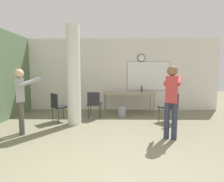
% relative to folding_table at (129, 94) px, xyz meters
% --- Properties ---
extents(wall_back, '(8.00, 0.15, 2.80)m').
position_rel_folding_table_xyz_m(wall_back, '(-0.42, 0.59, 0.68)').
color(wall_back, silver).
rests_on(wall_back, ground_plane).
extents(support_pillar, '(0.38, 0.38, 2.80)m').
position_rel_folding_table_xyz_m(support_pillar, '(-1.68, -1.41, 0.68)').
color(support_pillar, silver).
rests_on(support_pillar, ground_plane).
extents(folding_table, '(1.86, 0.74, 0.76)m').
position_rel_folding_table_xyz_m(folding_table, '(0.00, 0.00, 0.00)').
color(folding_table, tan).
rests_on(folding_table, ground_plane).
extents(bottle_on_table, '(0.06, 0.06, 0.25)m').
position_rel_folding_table_xyz_m(bottle_on_table, '(0.50, 0.17, 0.14)').
color(bottle_on_table, '#4C3319').
rests_on(bottle_on_table, folding_table).
extents(waste_bin, '(0.28, 0.28, 0.37)m').
position_rel_folding_table_xyz_m(waste_bin, '(-0.27, -0.61, -0.53)').
color(waste_bin, gray).
rests_on(waste_bin, ground_plane).
extents(chair_mid_room, '(0.61, 0.61, 0.87)m').
position_rel_folding_table_xyz_m(chair_mid_room, '(1.13, -1.25, -0.21)').
color(chair_mid_room, '#232328').
rests_on(chair_mid_room, ground_plane).
extents(chair_near_pillar, '(0.62, 0.62, 0.87)m').
position_rel_folding_table_xyz_m(chair_near_pillar, '(-2.22, -1.19, -0.21)').
color(chair_near_pillar, '#232328').
rests_on(chair_near_pillar, ground_plane).
extents(chair_table_left, '(0.47, 0.47, 0.87)m').
position_rel_folding_table_xyz_m(chair_table_left, '(-1.18, -0.76, -0.21)').
color(chair_table_left, '#232328').
rests_on(chair_table_left, ground_plane).
extents(person_watching_back, '(0.63, 0.55, 1.58)m').
position_rel_folding_table_xyz_m(person_watching_back, '(-2.75, -2.26, 0.21)').
color(person_watching_back, '#514C47').
rests_on(person_watching_back, ground_plane).
extents(person_playing_side, '(0.53, 0.69, 1.64)m').
position_rel_folding_table_xyz_m(person_playing_side, '(0.74, -2.53, 0.25)').
color(person_playing_side, '#2D3347').
rests_on(person_playing_side, ground_plane).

